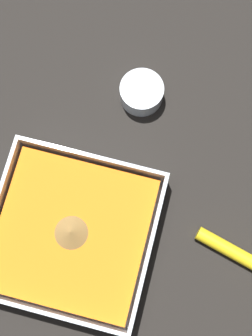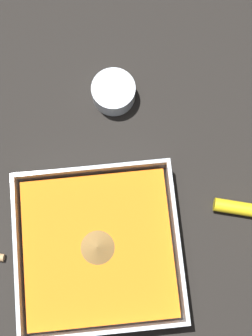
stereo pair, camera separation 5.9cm
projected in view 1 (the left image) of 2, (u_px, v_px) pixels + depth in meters
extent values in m
plane|color=black|center=(92.00, 236.00, 0.75)|extent=(4.00, 4.00, 0.00)
cube|color=silver|center=(74.00, 235.00, 0.74)|extent=(0.25, 0.25, 0.01)
cube|color=silver|center=(148.00, 253.00, 0.71)|extent=(0.25, 0.01, 0.05)
cube|color=silver|center=(93.00, 159.00, 0.74)|extent=(0.01, 0.24, 0.05)
cube|color=silver|center=(49.00, 313.00, 0.69)|extent=(0.01, 0.24, 0.05)
cube|color=orange|center=(72.00, 234.00, 0.73)|extent=(0.23, 0.23, 0.03)
cone|color=brown|center=(71.00, 232.00, 0.71)|extent=(0.05, 0.05, 0.02)
cylinder|color=silver|center=(142.00, 93.00, 0.78)|extent=(0.07, 0.07, 0.04)
cylinder|color=brown|center=(141.00, 94.00, 0.79)|extent=(0.07, 0.07, 0.02)
cylinder|color=yellow|center=(230.00, 250.00, 0.73)|extent=(0.05, 0.12, 0.02)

